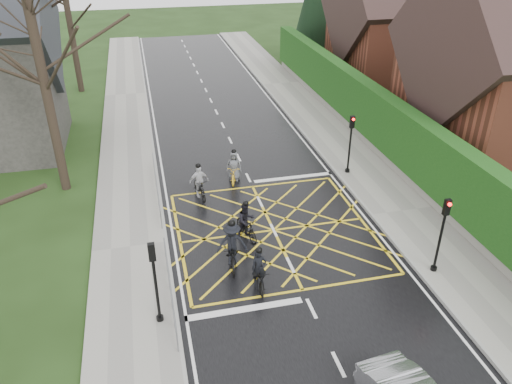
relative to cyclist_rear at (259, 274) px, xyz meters
name	(u,v)px	position (x,y,z in m)	size (l,w,h in m)	color
ground	(274,230)	(1.45, 3.38, -0.53)	(120.00, 120.00, 0.00)	black
road	(274,230)	(1.45, 3.38, -0.53)	(9.00, 80.00, 0.01)	black
sidewalk_right	(401,212)	(7.45, 3.38, -0.46)	(3.00, 80.00, 0.15)	gray
sidewalk_left	(130,248)	(-4.55, 3.38, -0.46)	(3.00, 80.00, 0.15)	gray
stone_wall	(379,149)	(9.20, 9.38, -0.18)	(0.50, 38.00, 0.70)	slate
hedge	(383,120)	(9.20, 9.38, 1.57)	(0.90, 38.00, 2.80)	#123A0F
house_far	(401,28)	(16.20, 21.38, 3.83)	(9.80, 8.80, 10.30)	brown
conifer	(316,5)	(12.20, 29.38, 4.46)	(4.60, 4.60, 10.00)	black
tree_near	(31,22)	(-7.55, 9.38, 7.38)	(9.24, 9.24, 11.44)	black
railing_south	(170,284)	(-3.20, -0.12, 0.25)	(0.05, 5.04, 1.03)	slate
railing_north	(156,183)	(-3.20, 7.38, 0.26)	(0.05, 6.04, 1.03)	slate
traffic_light_ne	(350,145)	(6.55, 7.58, 1.13)	(0.24, 0.31, 3.21)	black
traffic_light_se	(441,237)	(6.55, -0.82, 1.13)	(0.24, 0.31, 3.21)	black
traffic_light_sw	(156,284)	(-3.65, -1.11, 1.13)	(0.24, 0.31, 3.21)	black
cyclist_rear	(259,274)	(0.00, 0.00, 0.00)	(0.70, 1.72, 1.64)	black
cyclist_back	(246,224)	(0.21, 3.16, 0.12)	(0.94, 1.79, 1.73)	black
cyclist_mid	(233,249)	(-0.70, 1.48, 0.19)	(1.25, 2.11, 1.98)	black
cyclist_front	(199,185)	(-1.22, 7.01, 0.11)	(0.99, 1.81, 1.75)	black
cyclist_lead	(234,170)	(0.72, 8.29, 0.06)	(1.10, 1.86, 1.71)	gold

